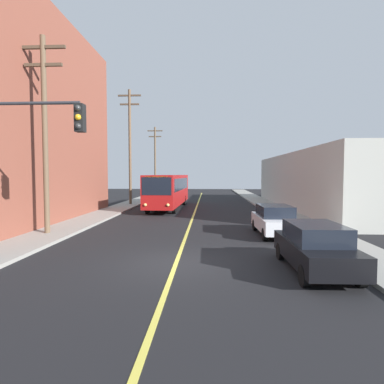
# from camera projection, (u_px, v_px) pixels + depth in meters

# --- Properties ---
(ground_plane) EXTENTS (120.00, 120.00, 0.00)m
(ground_plane) POSITION_uv_depth(u_px,v_px,m) (176.00, 263.00, 11.84)
(ground_plane) COLOR black
(sidewalk_left) EXTENTS (2.50, 90.00, 0.15)m
(sidewalk_left) POSITION_uv_depth(u_px,v_px,m) (86.00, 221.00, 22.18)
(sidewalk_left) COLOR gray
(sidewalk_left) RESTS_ON ground
(sidewalk_right) EXTENTS (2.50, 90.00, 0.15)m
(sidewalk_right) POSITION_uv_depth(u_px,v_px,m) (299.00, 222.00, 21.44)
(sidewalk_right) COLOR gray
(sidewalk_right) RESTS_ON ground
(lane_stripe_center) EXTENTS (0.16, 60.00, 0.01)m
(lane_stripe_center) POSITION_uv_depth(u_px,v_px,m) (194.00, 214.00, 26.80)
(lane_stripe_center) COLOR #D8CC4C
(lane_stripe_center) RESTS_ON ground
(building_right_warehouse) EXTENTS (12.00, 27.20, 5.22)m
(building_right_warehouse) POSITION_uv_depth(u_px,v_px,m) (348.00, 181.00, 30.70)
(building_right_warehouse) COLOR #B2B2A8
(building_right_warehouse) RESTS_ON ground
(city_bus) EXTENTS (2.94, 12.22, 3.20)m
(city_bus) POSITION_uv_depth(u_px,v_px,m) (169.00, 189.00, 30.91)
(city_bus) COLOR maroon
(city_bus) RESTS_ON ground
(parked_car_black) EXTENTS (1.86, 4.42, 1.62)m
(parked_car_black) POSITION_uv_depth(u_px,v_px,m) (315.00, 247.00, 10.81)
(parked_car_black) COLOR black
(parked_car_black) RESTS_ON ground
(parked_car_white) EXTENTS (1.89, 4.43, 1.62)m
(parked_car_white) POSITION_uv_depth(u_px,v_px,m) (275.00, 220.00, 17.24)
(parked_car_white) COLOR silver
(parked_car_white) RESTS_ON ground
(utility_pole_near) EXTENTS (2.40, 0.28, 10.31)m
(utility_pole_near) POSITION_uv_depth(u_px,v_px,m) (45.00, 126.00, 16.90)
(utility_pole_near) COLOR brown
(utility_pole_near) RESTS_ON sidewalk_left
(utility_pole_mid) EXTENTS (2.40, 0.28, 11.88)m
(utility_pole_mid) POSITION_uv_depth(u_px,v_px,m) (130.00, 142.00, 33.58)
(utility_pole_mid) COLOR brown
(utility_pole_mid) RESTS_ON sidewalk_left
(utility_pole_far) EXTENTS (2.40, 0.28, 10.60)m
(utility_pole_far) POSITION_uv_depth(u_px,v_px,m) (155.00, 157.00, 51.12)
(utility_pole_far) COLOR brown
(utility_pole_far) RESTS_ON sidewalk_left
(traffic_signal_left_corner) EXTENTS (3.75, 0.48, 6.00)m
(traffic_signal_left_corner) POSITION_uv_depth(u_px,v_px,m) (28.00, 146.00, 11.74)
(traffic_signal_left_corner) COLOR #2D2D33
(traffic_signal_left_corner) RESTS_ON sidewalk_left
(fire_hydrant) EXTENTS (0.44, 0.26, 0.84)m
(fire_hydrant) POSITION_uv_depth(u_px,v_px,m) (332.00, 233.00, 14.68)
(fire_hydrant) COLOR red
(fire_hydrant) RESTS_ON sidewalk_right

